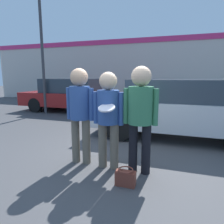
% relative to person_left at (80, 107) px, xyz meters
% --- Properties ---
extents(ground_plane, '(56.00, 56.00, 0.00)m').
position_rel_person_left_xyz_m(ground_plane, '(0.51, 0.20, -1.06)').
color(ground_plane, '#3F3F42').
extents(storefront_building, '(24.00, 0.22, 3.89)m').
position_rel_person_left_xyz_m(storefront_building, '(0.51, 9.23, 0.91)').
color(storefront_building, beige).
rests_on(storefront_building, ground).
extents(person_left, '(0.54, 0.37, 1.76)m').
position_rel_person_left_xyz_m(person_left, '(0.00, 0.00, 0.00)').
color(person_left, '#665B4C').
rests_on(person_left, ground).
extents(person_middle_with_frisbee, '(0.55, 0.59, 1.69)m').
position_rel_person_left_xyz_m(person_middle_with_frisbee, '(0.56, -0.04, -0.05)').
color(person_middle_with_frisbee, '#665B4C').
rests_on(person_middle_with_frisbee, ground).
extents(person_right, '(0.57, 0.40, 1.78)m').
position_rel_person_left_xyz_m(person_right, '(1.12, -0.05, 0.02)').
color(person_right, black).
rests_on(person_right, ground).
extents(parked_car_near, '(4.45, 1.85, 1.53)m').
position_rel_person_left_xyz_m(parked_car_near, '(1.66, 2.31, -0.28)').
color(parked_car_near, '#B7BABF').
rests_on(parked_car_near, ground).
extents(parked_car_far, '(4.78, 1.91, 1.51)m').
position_rel_person_left_xyz_m(parked_car_far, '(-3.02, 5.08, -0.31)').
color(parked_car_far, maroon).
rests_on(parked_car_far, ground).
extents(street_lamp, '(1.18, 0.35, 5.95)m').
position_rel_person_left_xyz_m(street_lamp, '(-3.66, 4.14, 2.56)').
color(street_lamp, '#38383D').
rests_on(street_lamp, ground).
extents(handbag, '(0.30, 0.23, 0.26)m').
position_rel_person_left_xyz_m(handbag, '(1.00, -0.54, -0.94)').
color(handbag, brown).
rests_on(handbag, ground).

